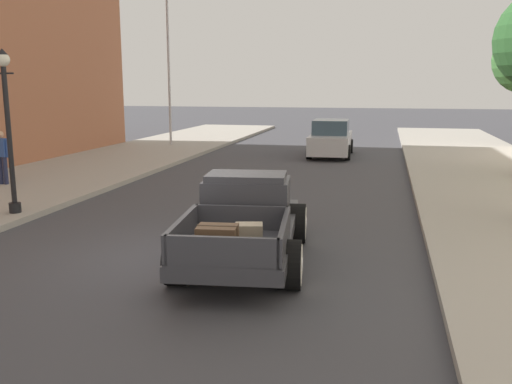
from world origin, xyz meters
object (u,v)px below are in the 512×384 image
(street_lamp_near, at_px, (8,119))
(flagpole, at_px, (172,32))
(car_background_silver, at_px, (331,139))
(hotrod_truck_gunmetal, at_px, (246,218))
(pedestrian_sidewalk_left, at_px, (1,154))

(street_lamp_near, xyz_separation_m, flagpole, (-1.96, 15.66, 3.39))
(car_background_silver, bearing_deg, hotrod_truck_gunmetal, -90.35)
(pedestrian_sidewalk_left, distance_m, flagpole, 13.19)
(car_background_silver, bearing_deg, flagpole, 166.81)
(hotrod_truck_gunmetal, relative_size, pedestrian_sidewalk_left, 3.07)
(flagpole, bearing_deg, car_background_silver, -13.19)
(flagpole, bearing_deg, pedestrian_sidewalk_left, -94.13)
(car_background_silver, distance_m, flagpole, 9.81)
(hotrod_truck_gunmetal, height_order, car_background_silver, car_background_silver)
(street_lamp_near, height_order, flagpole, flagpole)
(pedestrian_sidewalk_left, relative_size, street_lamp_near, 0.43)
(flagpole, bearing_deg, street_lamp_near, -82.87)
(car_background_silver, height_order, street_lamp_near, street_lamp_near)
(car_background_silver, xyz_separation_m, pedestrian_sidewalk_left, (-9.11, -10.37, 0.32))
(car_background_silver, distance_m, street_lamp_near, 15.18)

